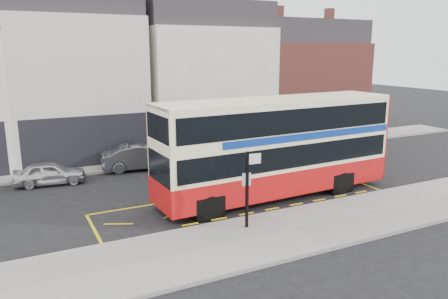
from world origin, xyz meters
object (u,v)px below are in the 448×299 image
double_decker_bus (277,146)px  car_grey (141,157)px  bus_stop_post (249,182)px  car_white (271,147)px  street_tree_right (282,91)px  car_silver (50,173)px

double_decker_bus → car_grey: size_ratio=2.59×
bus_stop_post → car_white: (7.36, 9.81, -1.28)m
bus_stop_post → car_white: 12.33m
car_grey → car_white: 8.60m
street_tree_right → car_grey: bearing=-167.6°
double_decker_bus → car_silver: (-9.70, 7.00, -1.90)m
bus_stop_post → car_grey: bearing=102.0°
car_white → street_tree_right: street_tree_right is taller
car_grey → street_tree_right: 12.43m
car_silver → car_grey: bearing=-75.2°
bus_stop_post → car_white: size_ratio=0.63×
car_white → bus_stop_post: bearing=147.7°
bus_stop_post → car_grey: 10.90m
bus_stop_post → street_tree_right: size_ratio=0.52×
car_grey → street_tree_right: street_tree_right is taller
car_grey → car_silver: bearing=105.9°
bus_stop_post → car_grey: size_ratio=0.66×
double_decker_bus → car_white: (4.06, 6.80, -1.81)m
double_decker_bus → car_grey: (-4.48, 7.76, -1.75)m
double_decker_bus → bus_stop_post: bearing=-139.8°
bus_stop_post → car_silver: size_ratio=0.85×
bus_stop_post → double_decker_bus: bearing=48.1°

